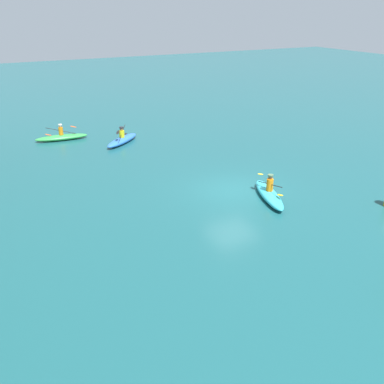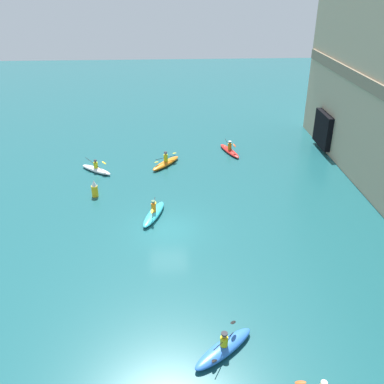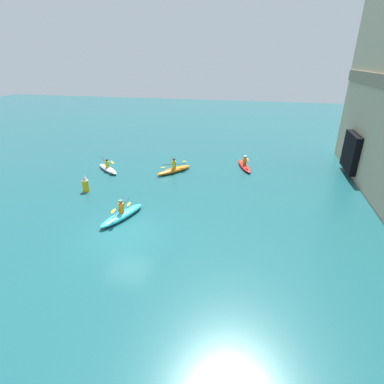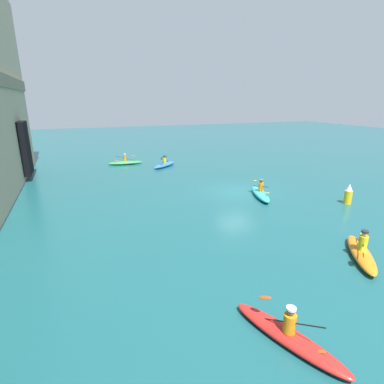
# 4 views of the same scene
# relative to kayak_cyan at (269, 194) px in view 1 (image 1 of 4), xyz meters

# --- Properties ---
(ground_plane) EXTENTS (120.00, 120.00, 0.00)m
(ground_plane) POSITION_rel_kayak_cyan_xyz_m (1.63, 0.96, -0.25)
(ground_plane) COLOR #195156
(kayak_cyan) EXTENTS (3.59, 1.86, 1.24)m
(kayak_cyan) POSITION_rel_kayak_cyan_xyz_m (0.00, 0.00, 0.00)
(kayak_cyan) COLOR #33B2C6
(kayak_cyan) RESTS_ON ground
(kayak_blue) EXTENTS (2.75, 3.10, 1.12)m
(kayak_blue) POSITION_rel_kayak_cyan_xyz_m (11.78, 3.31, -0.01)
(kayak_blue) COLOR blue
(kayak_blue) RESTS_ON ground
(kayak_green) EXTENTS (1.15, 3.55, 1.11)m
(kayak_green) POSITION_rel_kayak_cyan_xyz_m (14.41, 6.75, -0.04)
(kayak_green) COLOR green
(kayak_green) RESTS_ON ground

